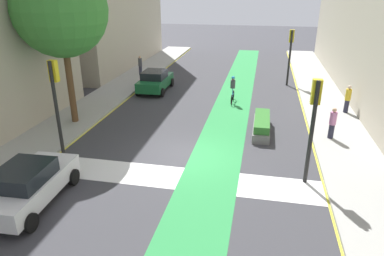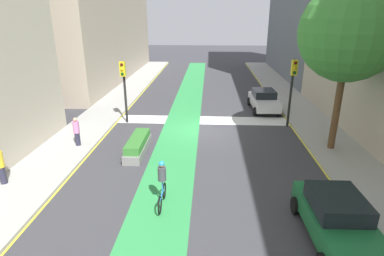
% 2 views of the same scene
% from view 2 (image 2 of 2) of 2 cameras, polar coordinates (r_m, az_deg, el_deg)
% --- Properties ---
extents(ground_plane, '(120.00, 120.00, 0.00)m').
position_cam_2_polar(ground_plane, '(20.42, 1.83, -0.34)').
color(ground_plane, '#38383D').
extents(bike_lane_paint, '(2.40, 60.00, 0.01)m').
position_cam_2_polar(bike_lane_paint, '(20.50, -2.08, -0.26)').
color(bike_lane_paint, '#2D8C47').
rests_on(bike_lane_paint, ground_plane).
extents(crosswalk_band, '(12.00, 1.80, 0.01)m').
position_cam_2_polar(crosswalk_band, '(22.31, 1.96, 1.44)').
color(crosswalk_band, silver).
rests_on(crosswalk_band, ground_plane).
extents(sidewalk_left, '(3.00, 60.00, 0.15)m').
position_cam_2_polar(sidewalk_left, '(21.60, 22.15, -0.51)').
color(sidewalk_left, '#9E9E99').
rests_on(sidewalk_left, ground_plane).
extents(curb_stripe_left, '(0.16, 60.00, 0.01)m').
position_cam_2_polar(curb_stripe_left, '(21.18, 18.29, -0.62)').
color(curb_stripe_left, yellow).
rests_on(curb_stripe_left, ground_plane).
extents(sidewalk_right, '(3.00, 60.00, 0.15)m').
position_cam_2_polar(sidewalk_right, '(21.87, -18.21, 0.23)').
color(sidewalk_right, '#9E9E99').
rests_on(sidewalk_right, ground_plane).
extents(curb_stripe_right, '(0.16, 60.00, 0.01)m').
position_cam_2_polar(curb_stripe_right, '(21.40, -14.44, -0.02)').
color(curb_stripe_right, yellow).
rests_on(curb_stripe_right, ground_plane).
extents(traffic_signal_near_right, '(0.35, 0.52, 4.22)m').
position_cam_2_polar(traffic_signal_near_right, '(21.46, -12.31, 8.42)').
color(traffic_signal_near_right, black).
rests_on(traffic_signal_near_right, ground_plane).
extents(traffic_signal_near_left, '(0.35, 0.52, 4.44)m').
position_cam_2_polar(traffic_signal_near_left, '(21.11, 17.82, 8.15)').
color(traffic_signal_near_left, black).
rests_on(traffic_signal_near_left, ground_plane).
extents(car_green_left_far, '(2.08, 4.23, 1.57)m').
position_cam_2_polar(car_green_left_far, '(11.66, 24.85, -14.70)').
color(car_green_left_far, '#196033').
rests_on(car_green_left_far, ground_plane).
extents(car_white_left_near, '(2.16, 4.27, 1.57)m').
position_cam_2_polar(car_white_left_near, '(25.19, 12.95, 5.00)').
color(car_white_left_near, silver).
rests_on(car_white_left_near, ground_plane).
extents(cyclist_in_lane, '(0.32, 1.73, 1.86)m').
position_cam_2_polar(cyclist_in_lane, '(12.33, -5.49, -9.84)').
color(cyclist_in_lane, black).
rests_on(cyclist_in_lane, ground_plane).
extents(pedestrian_sidewalk_right_a, '(0.34, 0.34, 1.71)m').
position_cam_2_polar(pedestrian_sidewalk_right_a, '(15.77, -31.51, -5.78)').
color(pedestrian_sidewalk_right_a, '#262638').
rests_on(pedestrian_sidewalk_right_a, sidewalk_right).
extents(pedestrian_sidewalk_right_b, '(0.34, 0.34, 1.62)m').
position_cam_2_polar(pedestrian_sidewalk_right_b, '(18.52, -20.24, -0.58)').
color(pedestrian_sidewalk_right_b, '#262638').
rests_on(pedestrian_sidewalk_right_b, sidewalk_right).
extents(street_tree_near, '(4.87, 4.87, 8.56)m').
position_cam_2_polar(street_tree_near, '(17.70, 26.70, 15.25)').
color(street_tree_near, brown).
rests_on(street_tree_near, sidewalk_left).
extents(median_planter, '(0.88, 3.38, 0.85)m').
position_cam_2_polar(median_planter, '(17.26, -9.83, -3.11)').
color(median_planter, slate).
rests_on(median_planter, ground_plane).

